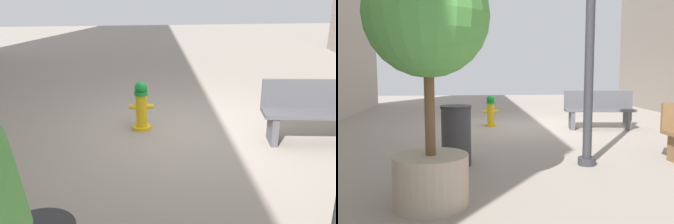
% 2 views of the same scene
% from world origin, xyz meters
% --- Properties ---
extents(ground_plane, '(23.40, 23.40, 0.00)m').
position_xyz_m(ground_plane, '(0.00, 0.00, 0.00)').
color(ground_plane, gray).
extents(fire_hydrant, '(0.40, 0.38, 0.82)m').
position_xyz_m(fire_hydrant, '(0.81, -0.20, 0.41)').
color(fire_hydrant, gold).
rests_on(fire_hydrant, ground_plane).
extents(bench_near, '(1.75, 0.62, 0.95)m').
position_xyz_m(bench_near, '(-1.87, 0.52, 0.50)').
color(bench_near, '#4C4C51').
rests_on(bench_near, ground_plane).
extents(planter_tree, '(1.31, 1.31, 2.71)m').
position_xyz_m(planter_tree, '(1.76, 5.46, 1.80)').
color(planter_tree, tan).
rests_on(planter_tree, ground_plane).
extents(street_lamp, '(0.36, 0.36, 3.84)m').
position_xyz_m(street_lamp, '(-0.48, 3.92, 2.39)').
color(street_lamp, '#2D2D33').
rests_on(street_lamp, ground_plane).
extents(trash_bin, '(0.48, 0.48, 0.94)m').
position_xyz_m(trash_bin, '(1.55, 3.75, 0.47)').
color(trash_bin, '#38383D').
rests_on(trash_bin, ground_plane).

